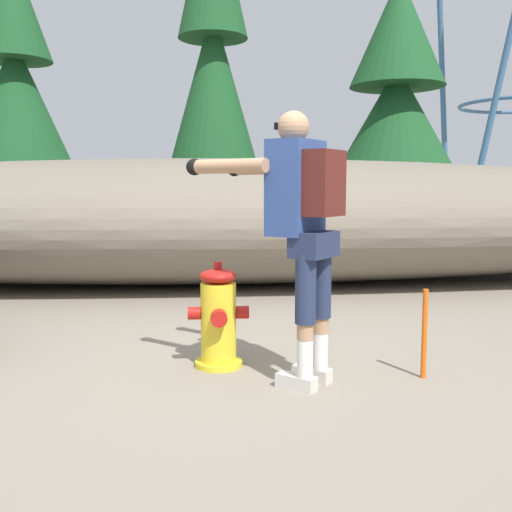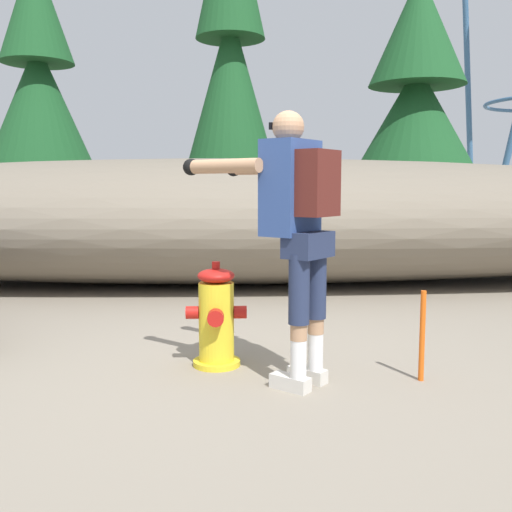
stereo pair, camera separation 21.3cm
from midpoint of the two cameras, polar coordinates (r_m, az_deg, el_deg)
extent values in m
cube|color=gray|center=(3.99, -1.89, -12.10)|extent=(56.00, 56.00, 0.04)
ellipsoid|color=#756B5B|center=(7.81, -3.55, 3.46)|extent=(16.30, 3.20, 1.63)
cylinder|color=yellow|center=(4.25, -5.11, -10.36)|extent=(0.34, 0.34, 0.04)
cylinder|color=yellow|center=(4.17, -5.15, -6.43)|extent=(0.25, 0.25, 0.56)
ellipsoid|color=red|center=(4.11, -5.20, -1.96)|extent=(0.26, 0.26, 0.10)
cylinder|color=red|center=(4.10, -5.21, -0.92)|extent=(0.06, 0.06, 0.05)
cylinder|color=red|center=(4.16, -7.51, -5.55)|extent=(0.09, 0.09, 0.09)
cylinder|color=red|center=(4.16, -2.81, -5.50)|extent=(0.09, 0.09, 0.09)
cylinder|color=red|center=(3.99, -5.16, -6.05)|extent=(0.11, 0.09, 0.11)
cube|color=beige|center=(3.77, 2.30, -12.17)|extent=(0.26, 0.24, 0.09)
cylinder|color=white|center=(3.69, 3.11, -9.91)|extent=(0.10, 0.10, 0.24)
cylinder|color=tan|center=(3.65, 3.13, -7.34)|extent=(0.10, 0.10, 0.10)
cylinder|color=#232D4C|center=(3.59, 3.16, -3.22)|extent=(0.13, 0.13, 0.43)
cube|color=beige|center=(3.93, 3.88, -11.37)|extent=(0.26, 0.24, 0.09)
cylinder|color=white|center=(3.86, 4.68, -9.19)|extent=(0.10, 0.10, 0.24)
cylinder|color=tan|center=(3.81, 4.70, -6.72)|extent=(0.10, 0.10, 0.10)
cylinder|color=#232D4C|center=(3.76, 4.74, -2.78)|extent=(0.13, 0.13, 0.43)
cube|color=#232D4C|center=(3.64, 4.00, 1.13)|extent=(0.36, 0.37, 0.16)
cube|color=#2D4784|center=(3.69, 2.23, 6.62)|extent=(0.41, 0.43, 0.59)
cube|color=#511E19|center=(3.59, 4.95, 7.07)|extent=(0.30, 0.32, 0.40)
sphere|color=tan|center=(3.72, 1.99, 12.44)|extent=(0.20, 0.20, 0.20)
cube|color=black|center=(3.77, 0.87, 12.45)|extent=(0.11, 0.13, 0.04)
cylinder|color=tan|center=(3.73, -4.46, 8.71)|extent=(0.50, 0.44, 0.09)
sphere|color=black|center=(3.91, -7.59, 8.59)|extent=(0.11, 0.11, 0.11)
cylinder|color=tan|center=(4.08, -0.54, 8.57)|extent=(0.50, 0.44, 0.09)
sphere|color=black|center=(4.24, -3.57, 8.49)|extent=(0.11, 0.11, 0.11)
cylinder|color=#47331E|center=(12.54, -22.30, 3.92)|extent=(0.26, 0.26, 1.50)
cone|color=#194C23|center=(12.62, -22.73, 13.24)|extent=(2.19, 2.19, 2.59)
cone|color=#194C23|center=(13.00, -23.16, 21.78)|extent=(1.42, 1.42, 2.16)
cylinder|color=#47331E|center=(10.63, -4.64, 2.90)|extent=(0.23, 0.23, 1.10)
cone|color=#194C23|center=(10.71, -4.76, 14.67)|extent=(1.88, 1.88, 3.27)
cylinder|color=#47331E|center=(11.61, 12.70, 3.05)|extent=(0.33, 0.33, 1.09)
cone|color=#194C23|center=(11.64, 12.94, 11.77)|extent=(2.76, 2.76, 2.45)
cone|color=#194C23|center=(11.94, 13.19, 20.58)|extent=(1.79, 1.79, 2.04)
cylinder|color=#386089|center=(18.85, 17.46, 13.26)|extent=(1.12, 1.12, 7.01)
cylinder|color=#386089|center=(15.95, 22.01, 14.32)|extent=(1.12, 1.12, 7.01)
cylinder|color=#E55914|center=(4.03, 14.62, -7.35)|extent=(0.04, 0.04, 0.60)
camera|label=1|loc=(0.11, -91.39, -0.17)|focal=41.09mm
camera|label=2|loc=(0.11, 88.61, 0.17)|focal=41.09mm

